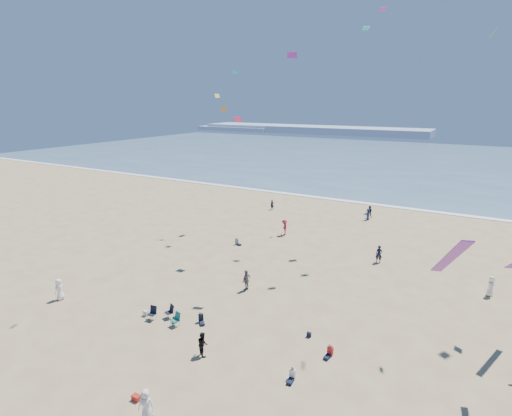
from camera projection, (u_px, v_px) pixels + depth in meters
The scene contains 13 objects.
ground at pixel (158, 370), 23.25m from camera, with size 220.00×220.00×0.00m, color tan.
ocean at pixel (417, 161), 102.80m from camera, with size 220.00×100.00×0.06m, color #476B84.
surf_line at pixel (365, 203), 60.93m from camera, with size 220.00×1.20×0.08m, color white.
headland_far at pixel (311, 129), 194.02m from camera, with size 110.00×20.00×3.20m, color #7A8EA8.
headland_near at pixel (236, 129), 209.21m from camera, with size 40.00×14.00×2.00m, color #7A8EA8.
standing_flyers at pixel (321, 264), 36.34m from camera, with size 32.37×41.49×1.84m.
seated_group at pixel (248, 327), 26.89m from camera, with size 16.39×26.32×0.84m.
chair_cluster at pixel (165, 315), 28.31m from camera, with size 2.70×1.53×1.00m.
white_tote at pixel (146, 313), 29.12m from camera, with size 0.35×0.20×0.40m, color silver.
black_backpack at pixel (175, 320), 28.28m from camera, with size 0.30×0.22×0.38m, color black.
cooler at pixel (136, 398), 20.91m from camera, with size 0.45×0.30×0.30m, color #A42117.
navy_bag at pixel (309, 335), 26.51m from camera, with size 0.28×0.18×0.34m, color black.
kites_aloft at pixel (417, 96), 25.65m from camera, with size 39.59×41.78×27.49m.
Camera 1 is at (14.90, -14.48, 15.22)m, focal length 28.00 mm.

